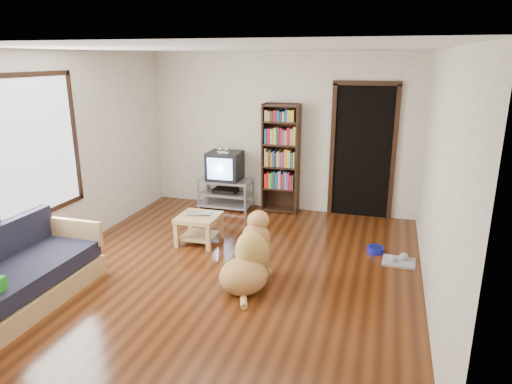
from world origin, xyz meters
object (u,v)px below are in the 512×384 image
(tv_stand, at_px, (225,192))
(sofa, at_px, (19,280))
(coffee_table, at_px, (199,223))
(bookshelf, at_px, (281,153))
(dog_bowl, at_px, (375,250))
(grey_rag, at_px, (399,262))
(dog, at_px, (249,259))
(laptop, at_px, (198,215))
(crt_tv, at_px, (225,165))

(tv_stand, distance_m, sofa, 3.76)
(coffee_table, bearing_deg, bookshelf, 65.38)
(bookshelf, bearing_deg, tv_stand, -174.37)
(tv_stand, bearing_deg, dog_bowl, -25.64)
(grey_rag, relative_size, dog, 0.38)
(laptop, height_order, dog_bowl, laptop)
(laptop, relative_size, tv_stand, 0.39)
(dog_bowl, relative_size, sofa, 0.12)
(crt_tv, relative_size, sofa, 0.32)
(crt_tv, bearing_deg, laptop, -83.53)
(tv_stand, xyz_separation_m, coffee_table, (0.18, -1.58, 0.01))
(laptop, relative_size, dog_bowl, 1.59)
(crt_tv, bearing_deg, sofa, -104.93)
(laptop, bearing_deg, dog_bowl, -9.29)
(laptop, xyz_separation_m, bookshelf, (0.77, 1.70, 0.59))
(laptop, relative_size, crt_tv, 0.60)
(laptop, bearing_deg, coffee_table, 71.99)
(tv_stand, distance_m, dog, 2.83)
(sofa, bearing_deg, tv_stand, 74.98)
(grey_rag, distance_m, dog, 1.99)
(crt_tv, height_order, dog, crt_tv)
(dog_bowl, xyz_separation_m, dog, (-1.35, -1.32, 0.27))
(dog, bearing_deg, tv_stand, 115.70)
(tv_stand, height_order, bookshelf, bookshelf)
(laptop, distance_m, coffee_table, 0.14)
(grey_rag, bearing_deg, dog, -147.18)
(bookshelf, bearing_deg, coffee_table, -114.62)
(tv_stand, height_order, sofa, sofa)
(laptop, distance_m, dog_bowl, 2.45)
(grey_rag, relative_size, coffee_table, 0.73)
(dog_bowl, height_order, coffee_table, coffee_table)
(dog_bowl, relative_size, bookshelf, 0.12)
(crt_tv, bearing_deg, dog, -64.49)
(grey_rag, bearing_deg, crt_tv, 152.33)
(dog_bowl, xyz_separation_m, coffee_table, (-2.40, -0.34, 0.24))
(tv_stand, height_order, coffee_table, tv_stand)
(grey_rag, xyz_separation_m, dog, (-1.65, -1.07, 0.30))
(crt_tv, height_order, sofa, crt_tv)
(grey_rag, relative_size, bookshelf, 0.22)
(grey_rag, bearing_deg, dog_bowl, 140.19)
(tv_stand, bearing_deg, coffee_table, -83.32)
(sofa, bearing_deg, dog_bowl, 33.93)
(coffee_table, bearing_deg, crt_tv, 96.59)
(crt_tv, relative_size, bookshelf, 0.32)
(dog_bowl, bearing_deg, dog, -135.79)
(grey_rag, bearing_deg, laptop, -177.50)
(dog_bowl, distance_m, crt_tv, 2.96)
(laptop, bearing_deg, sofa, -137.80)
(crt_tv, bearing_deg, dog_bowl, -26.03)
(laptop, height_order, sofa, sofa)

